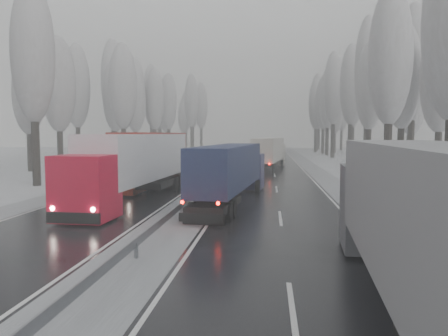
% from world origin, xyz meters
% --- Properties ---
extents(ground, '(260.00, 260.00, 0.00)m').
position_xyz_m(ground, '(0.00, 0.00, 0.00)').
color(ground, silver).
rests_on(ground, ground).
extents(carriageway_right, '(7.50, 200.00, 0.03)m').
position_xyz_m(carriageway_right, '(5.25, 30.00, 0.01)').
color(carriageway_right, black).
rests_on(carriageway_right, ground).
extents(carriageway_left, '(7.50, 200.00, 0.03)m').
position_xyz_m(carriageway_left, '(-5.25, 30.00, 0.01)').
color(carriageway_left, black).
rests_on(carriageway_left, ground).
extents(median_slush, '(3.00, 200.00, 0.04)m').
position_xyz_m(median_slush, '(0.00, 30.00, 0.02)').
color(median_slush, '#A7AAAF').
rests_on(median_slush, ground).
extents(shoulder_right, '(2.40, 200.00, 0.04)m').
position_xyz_m(shoulder_right, '(10.20, 30.00, 0.02)').
color(shoulder_right, '#A7AAAF').
rests_on(shoulder_right, ground).
extents(shoulder_left, '(2.40, 200.00, 0.04)m').
position_xyz_m(shoulder_left, '(-10.20, 30.00, 0.02)').
color(shoulder_left, '#A7AAAF').
rests_on(shoulder_left, ground).
extents(median_guardrail, '(0.12, 200.00, 0.76)m').
position_xyz_m(median_guardrail, '(0.00, 29.99, 0.60)').
color(median_guardrail, slate).
rests_on(median_guardrail, ground).
extents(tree_18, '(3.60, 3.60, 16.58)m').
position_xyz_m(tree_18, '(14.51, 27.03, 10.70)').
color(tree_18, black).
rests_on(tree_18, ground).
extents(tree_19, '(3.60, 3.60, 14.57)m').
position_xyz_m(tree_19, '(20.02, 31.03, 9.42)').
color(tree_19, black).
rests_on(tree_19, ground).
extents(tree_20, '(3.60, 3.60, 15.71)m').
position_xyz_m(tree_20, '(17.90, 35.17, 10.14)').
color(tree_20, black).
rests_on(tree_20, ground).
extents(tree_21, '(3.60, 3.60, 18.62)m').
position_xyz_m(tree_21, '(20.12, 39.17, 12.00)').
color(tree_21, black).
rests_on(tree_21, ground).
extents(tree_22, '(3.60, 3.60, 15.86)m').
position_xyz_m(tree_22, '(17.02, 45.60, 10.24)').
color(tree_22, black).
rests_on(tree_22, ground).
extents(tree_23, '(3.60, 3.60, 13.55)m').
position_xyz_m(tree_23, '(23.31, 49.60, 8.77)').
color(tree_23, black).
rests_on(tree_23, ground).
extents(tree_24, '(3.60, 3.60, 20.49)m').
position_xyz_m(tree_24, '(17.90, 51.02, 13.19)').
color(tree_24, black).
rests_on(tree_24, ground).
extents(tree_25, '(3.60, 3.60, 19.44)m').
position_xyz_m(tree_25, '(24.81, 55.02, 12.52)').
color(tree_25, black).
rests_on(tree_25, ground).
extents(tree_26, '(3.60, 3.60, 18.78)m').
position_xyz_m(tree_26, '(17.56, 61.27, 12.10)').
color(tree_26, black).
rests_on(tree_26, ground).
extents(tree_27, '(3.60, 3.60, 17.62)m').
position_xyz_m(tree_27, '(24.72, 65.27, 11.36)').
color(tree_27, black).
rests_on(tree_27, ground).
extents(tree_28, '(3.60, 3.60, 19.62)m').
position_xyz_m(tree_28, '(16.34, 71.95, 12.64)').
color(tree_28, black).
rests_on(tree_28, ground).
extents(tree_29, '(3.60, 3.60, 18.11)m').
position_xyz_m(tree_29, '(23.71, 75.95, 11.67)').
color(tree_29, black).
rests_on(tree_29, ground).
extents(tree_30, '(3.60, 3.60, 17.86)m').
position_xyz_m(tree_30, '(16.56, 81.70, 11.52)').
color(tree_30, black).
rests_on(tree_30, ground).
extents(tree_31, '(3.60, 3.60, 18.58)m').
position_xyz_m(tree_31, '(22.48, 85.70, 11.97)').
color(tree_31, black).
rests_on(tree_31, ground).
extents(tree_32, '(3.60, 3.60, 17.33)m').
position_xyz_m(tree_32, '(16.63, 89.21, 11.18)').
color(tree_32, black).
rests_on(tree_32, ground).
extents(tree_33, '(3.60, 3.60, 14.33)m').
position_xyz_m(tree_33, '(19.77, 93.21, 9.26)').
color(tree_33, black).
rests_on(tree_33, ground).
extents(tree_34, '(3.60, 3.60, 17.63)m').
position_xyz_m(tree_34, '(15.73, 96.32, 11.37)').
color(tree_34, black).
rests_on(tree_34, ground).
extents(tree_35, '(3.60, 3.60, 18.25)m').
position_xyz_m(tree_35, '(24.94, 100.32, 11.77)').
color(tree_35, black).
rests_on(tree_35, ground).
extents(tree_36, '(3.60, 3.60, 20.23)m').
position_xyz_m(tree_36, '(17.04, 106.16, 13.02)').
color(tree_36, black).
rests_on(tree_36, ground).
extents(tree_37, '(3.60, 3.60, 16.37)m').
position_xyz_m(tree_37, '(24.02, 110.16, 10.56)').
color(tree_37, black).
rests_on(tree_37, ground).
extents(tree_38, '(3.60, 3.60, 17.97)m').
position_xyz_m(tree_38, '(18.73, 116.73, 11.59)').
color(tree_38, black).
rests_on(tree_38, ground).
extents(tree_39, '(3.60, 3.60, 16.19)m').
position_xyz_m(tree_39, '(21.55, 120.73, 10.45)').
color(tree_39, black).
rests_on(tree_39, ground).
extents(tree_58, '(3.60, 3.60, 17.21)m').
position_xyz_m(tree_58, '(-15.13, 24.57, 11.10)').
color(tree_58, black).
rests_on(tree_58, ground).
extents(tree_60, '(3.60, 3.60, 14.84)m').
position_xyz_m(tree_60, '(-17.75, 34.20, 9.59)').
color(tree_60, black).
rests_on(tree_60, ground).
extents(tree_61, '(3.60, 3.60, 13.95)m').
position_xyz_m(tree_61, '(-23.52, 38.20, 9.02)').
color(tree_61, black).
rests_on(tree_61, ground).
extents(tree_62, '(3.60, 3.60, 16.04)m').
position_xyz_m(tree_62, '(-13.94, 43.73, 10.36)').
color(tree_62, black).
rests_on(tree_62, ground).
extents(tree_63, '(3.60, 3.60, 16.88)m').
position_xyz_m(tree_63, '(-21.85, 47.73, 10.89)').
color(tree_63, black).
rests_on(tree_63, ground).
extents(tree_64, '(3.60, 3.60, 15.42)m').
position_xyz_m(tree_64, '(-18.26, 52.71, 9.96)').
color(tree_64, black).
rests_on(tree_64, ground).
extents(tree_65, '(3.60, 3.60, 19.48)m').
position_xyz_m(tree_65, '(-20.05, 56.71, 12.55)').
color(tree_65, black).
rests_on(tree_65, ground).
extents(tree_66, '(3.60, 3.60, 15.23)m').
position_xyz_m(tree_66, '(-18.16, 62.35, 9.84)').
color(tree_66, black).
rests_on(tree_66, ground).
extents(tree_67, '(3.60, 3.60, 17.09)m').
position_xyz_m(tree_67, '(-19.54, 66.35, 11.03)').
color(tree_67, black).
rests_on(tree_67, ground).
extents(tree_68, '(3.60, 3.60, 16.65)m').
position_xyz_m(tree_68, '(-16.58, 69.11, 10.75)').
color(tree_68, black).
rests_on(tree_68, ground).
extents(tree_69, '(3.60, 3.60, 19.35)m').
position_xyz_m(tree_69, '(-21.42, 73.11, 12.46)').
color(tree_69, black).
rests_on(tree_69, ground).
extents(tree_70, '(3.60, 3.60, 17.09)m').
position_xyz_m(tree_70, '(-16.33, 79.19, 11.03)').
color(tree_70, black).
rests_on(tree_70, ground).
extents(tree_71, '(3.60, 3.60, 19.61)m').
position_xyz_m(tree_71, '(-21.09, 83.19, 12.63)').
color(tree_71, black).
rests_on(tree_71, ground).
extents(tree_72, '(3.60, 3.60, 15.11)m').
position_xyz_m(tree_72, '(-18.93, 88.54, 9.76)').
color(tree_72, black).
rests_on(tree_72, ground).
extents(tree_73, '(3.60, 3.60, 17.22)m').
position_xyz_m(tree_73, '(-21.82, 92.54, 11.11)').
color(tree_73, black).
rests_on(tree_73, ground).
extents(tree_74, '(3.60, 3.60, 19.68)m').
position_xyz_m(tree_74, '(-15.07, 99.33, 12.67)').
color(tree_74, black).
rests_on(tree_74, ground).
extents(tree_75, '(3.60, 3.60, 18.60)m').
position_xyz_m(tree_75, '(-24.20, 103.33, 11.99)').
color(tree_75, black).
rests_on(tree_75, ground).
extents(tree_76, '(3.60, 3.60, 18.55)m').
position_xyz_m(tree_76, '(-14.05, 108.72, 11.95)').
color(tree_76, black).
rests_on(tree_76, ground).
extents(tree_77, '(3.60, 3.60, 14.32)m').
position_xyz_m(tree_77, '(-19.66, 112.72, 9.26)').
color(tree_77, black).
rests_on(tree_77, ground).
extents(tree_78, '(3.60, 3.60, 19.55)m').
position_xyz_m(tree_78, '(-17.56, 115.31, 12.59)').
color(tree_78, black).
rests_on(tree_78, ground).
extents(tree_79, '(3.60, 3.60, 17.07)m').
position_xyz_m(tree_79, '(-20.33, 119.31, 11.01)').
color(tree_79, black).
rests_on(tree_79, ground).
extents(truck_grey_tarp, '(3.77, 16.52, 4.21)m').
position_xyz_m(truck_grey_tarp, '(8.19, -0.86, 2.45)').
color(truck_grey_tarp, '#4E4F53').
rests_on(truck_grey_tarp, ground).
extents(truck_blue_box, '(3.81, 14.62, 3.72)m').
position_xyz_m(truck_blue_box, '(2.29, 16.83, 2.17)').
color(truck_blue_box, navy).
rests_on(truck_blue_box, ground).
extents(truck_cream_box, '(4.24, 15.46, 3.93)m').
position_xyz_m(truck_cream_box, '(4.72, 42.87, 2.29)').
color(truck_cream_box, '#A5A192').
rests_on(truck_cream_box, ground).
extents(box_truck_distant, '(2.73, 7.96, 2.94)m').
position_xyz_m(box_truck_distant, '(6.31, 89.27, 1.50)').
color(box_truck_distant, silver).
rests_on(box_truck_distant, ground).
extents(truck_red_white, '(3.66, 17.25, 4.40)m').
position_xyz_m(truck_red_white, '(-4.04, 16.74, 2.57)').
color(truck_red_white, red).
rests_on(truck_red_white, ground).
extents(truck_red_red, '(3.31, 17.73, 4.53)m').
position_xyz_m(truck_red_red, '(-5.75, 26.39, 2.64)').
color(truck_red_red, '#A41D09').
rests_on(truck_red_red, ground).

